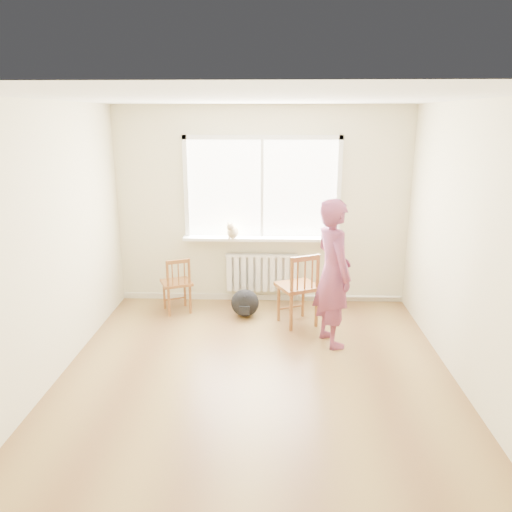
# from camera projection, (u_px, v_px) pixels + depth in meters

# --- Properties ---
(floor) EXTENTS (4.50, 4.50, 0.00)m
(floor) POSITION_uv_depth(u_px,v_px,m) (256.00, 378.00, 5.03)
(floor) COLOR olive
(floor) RESTS_ON ground
(ceiling) EXTENTS (4.50, 4.50, 0.00)m
(ceiling) POSITION_uv_depth(u_px,v_px,m) (256.00, 98.00, 4.29)
(ceiling) COLOR white
(ceiling) RESTS_ON back_wall
(back_wall) EXTENTS (4.00, 0.01, 2.70)m
(back_wall) POSITION_uv_depth(u_px,v_px,m) (262.00, 207.00, 6.82)
(back_wall) COLOR beige
(back_wall) RESTS_ON ground
(window) EXTENTS (2.12, 0.05, 1.42)m
(window) POSITION_uv_depth(u_px,v_px,m) (262.00, 184.00, 6.71)
(window) COLOR white
(window) RESTS_ON back_wall
(windowsill) EXTENTS (2.15, 0.22, 0.04)m
(windowsill) POSITION_uv_depth(u_px,v_px,m) (262.00, 238.00, 6.83)
(windowsill) COLOR white
(windowsill) RESTS_ON back_wall
(radiator) EXTENTS (1.00, 0.12, 0.55)m
(radiator) POSITION_uv_depth(u_px,v_px,m) (262.00, 272.00, 6.98)
(radiator) COLOR white
(radiator) RESTS_ON back_wall
(heating_pipe) EXTENTS (1.40, 0.04, 0.04)m
(heating_pipe) POSITION_uv_depth(u_px,v_px,m) (350.00, 297.00, 7.07)
(heating_pipe) COLOR silver
(heating_pipe) RESTS_ON back_wall
(baseboard) EXTENTS (4.00, 0.03, 0.08)m
(baseboard) POSITION_uv_depth(u_px,v_px,m) (262.00, 297.00, 7.16)
(baseboard) COLOR beige
(baseboard) RESTS_ON ground
(chair_left) EXTENTS (0.49, 0.48, 0.76)m
(chair_left) POSITION_uv_depth(u_px,v_px,m) (177.00, 285.00, 6.62)
(chair_left) COLOR brown
(chair_left) RESTS_ON floor
(chair_right) EXTENTS (0.61, 0.60, 0.94)m
(chair_right) POSITION_uv_depth(u_px,v_px,m) (300.00, 289.00, 6.19)
(chair_right) COLOR brown
(chair_right) RESTS_ON floor
(person) EXTENTS (0.59, 0.72, 1.69)m
(person) POSITION_uv_depth(u_px,v_px,m) (333.00, 273.00, 5.60)
(person) COLOR #B73D70
(person) RESTS_ON floor
(cat) EXTENTS (0.21, 0.37, 0.25)m
(cat) POSITION_uv_depth(u_px,v_px,m) (233.00, 231.00, 6.73)
(cat) COLOR #D3B68F
(cat) RESTS_ON windowsill
(backpack) EXTENTS (0.38, 0.29, 0.37)m
(backpack) POSITION_uv_depth(u_px,v_px,m) (245.00, 303.00, 6.54)
(backpack) COLOR black
(backpack) RESTS_ON floor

